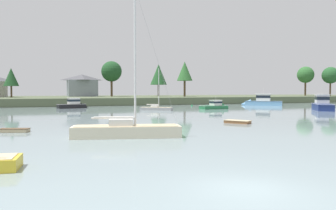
# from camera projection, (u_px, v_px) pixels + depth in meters

# --- Properties ---
(ground_plane) EXTENTS (525.93, 525.93, 0.00)m
(ground_plane) POSITION_uv_depth(u_px,v_px,m) (246.00, 189.00, 13.49)
(ground_plane) COLOR gray
(far_shore_bank) EXTENTS (236.67, 48.72, 1.98)m
(far_shore_bank) POSITION_uv_depth(u_px,v_px,m) (67.00, 100.00, 105.96)
(far_shore_bank) COLOR #4C563D
(far_shore_bank) RESTS_ON ground
(cruiser_green) EXTENTS (7.21, 3.20, 3.62)m
(cruiser_green) POSITION_uv_depth(u_px,v_px,m) (217.00, 107.00, 72.63)
(cruiser_green) COLOR #236B3D
(cruiser_green) RESTS_ON ground
(cruiser_navy) EXTENTS (8.36, 10.05, 6.00)m
(cruiser_navy) POSITION_uv_depth(u_px,v_px,m) (322.00, 106.00, 68.83)
(cruiser_navy) COLOR navy
(cruiser_navy) RESTS_ON ground
(dinghy_wood) EXTENTS (2.94, 3.38, 0.50)m
(dinghy_wood) POSITION_uv_depth(u_px,v_px,m) (237.00, 122.00, 40.67)
(dinghy_wood) COLOR brown
(dinghy_wood) RESTS_ON ground
(sailboat_grey) EXTENTS (6.27, 5.03, 8.70)m
(sailboat_grey) POSITION_uv_depth(u_px,v_px,m) (156.00, 109.00, 67.53)
(sailboat_grey) COLOR gray
(sailboat_grey) RESTS_ON ground
(sailboat_cream) EXTENTS (9.36, 4.46, 13.24)m
(sailboat_cream) POSITION_uv_depth(u_px,v_px,m) (126.00, 134.00, 28.53)
(sailboat_cream) COLOR beige
(sailboat_cream) RESTS_ON ground
(cruiser_skyblue) EXTENTS (9.90, 9.08, 5.67)m
(cruiser_skyblue) POSITION_uv_depth(u_px,v_px,m) (260.00, 103.00, 89.36)
(cruiser_skyblue) COLOR #669ECC
(cruiser_skyblue) RESTS_ON ground
(cruiser_black) EXTENTS (7.23, 3.66, 4.06)m
(cruiser_black) POSITION_uv_depth(u_px,v_px,m) (74.00, 106.00, 75.85)
(cruiser_black) COLOR black
(cruiser_black) RESTS_ON ground
(dinghy_sand) EXTENTS (3.00, 2.07, 0.47)m
(dinghy_sand) POSITION_uv_depth(u_px,v_px,m) (14.00, 131.00, 31.98)
(dinghy_sand) COLOR tan
(dinghy_sand) RESTS_ON ground
(mooring_buoy_green) EXTENTS (0.48, 0.48, 0.54)m
(mooring_buoy_green) POSITION_uv_depth(u_px,v_px,m) (192.00, 106.00, 85.96)
(mooring_buoy_green) COLOR #1E8C47
(mooring_buoy_green) RESTS_ON ground
(shore_tree_center) EXTENTS (6.23, 6.23, 11.06)m
(shore_tree_center) POSITION_uv_depth(u_px,v_px,m) (306.00, 75.00, 128.66)
(shore_tree_center) COLOR brown
(shore_tree_center) RESTS_ON far_shore_bank
(shore_tree_inland_a) EXTENTS (5.04, 5.04, 11.30)m
(shore_tree_inland_a) POSITION_uv_depth(u_px,v_px,m) (185.00, 71.00, 109.37)
(shore_tree_inland_a) COLOR brown
(shore_tree_inland_a) RESTS_ON far_shore_bank
(shore_tree_left_mid) EXTENTS (6.11, 6.11, 10.64)m
(shore_tree_left_mid) POSITION_uv_depth(u_px,v_px,m) (331.00, 75.00, 125.05)
(shore_tree_left_mid) COLOR brown
(shore_tree_left_mid) RESTS_ON far_shore_bank
(shore_tree_right_mid) EXTENTS (4.18, 4.18, 8.34)m
(shore_tree_right_mid) POSITION_uv_depth(u_px,v_px,m) (11.00, 77.00, 96.08)
(shore_tree_right_mid) COLOR brown
(shore_tree_right_mid) RESTS_ON far_shore_bank
(shore_tree_inland_b) EXTENTS (5.80, 5.80, 11.09)m
(shore_tree_inland_b) POSITION_uv_depth(u_px,v_px,m) (159.00, 75.00, 118.33)
(shore_tree_inland_b) COLOR brown
(shore_tree_inland_b) RESTS_ON far_shore_bank
(shore_tree_center_right) EXTENTS (6.69, 6.69, 11.57)m
(shore_tree_center_right) POSITION_uv_depth(u_px,v_px,m) (111.00, 72.00, 111.01)
(shore_tree_center_right) COLOR brown
(shore_tree_center_right) RESTS_ON far_shore_bank
(cottage_eastern) EXTENTS (10.14, 10.25, 7.35)m
(cottage_eastern) POSITION_uv_depth(u_px,v_px,m) (82.00, 85.00, 114.10)
(cottage_eastern) COLOR gray
(cottage_eastern) RESTS_ON far_shore_bank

